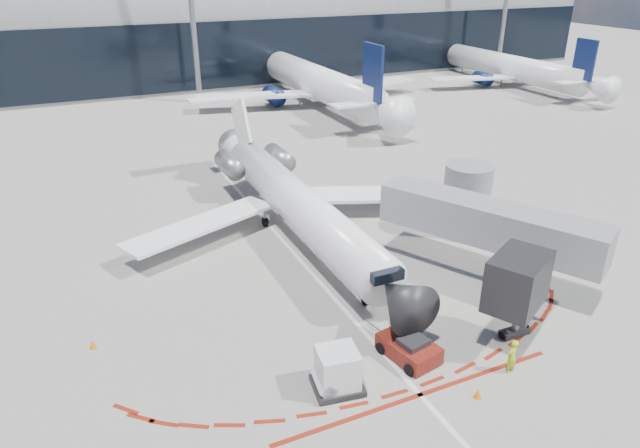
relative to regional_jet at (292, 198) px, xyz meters
name	(u,v)px	position (x,y,z in m)	size (l,w,h in m)	color
ground	(313,275)	(-1.25, -6.33, -2.43)	(260.00, 260.00, 0.00)	slate
apron_centerline	(300,260)	(-1.25, -4.33, -2.43)	(0.25, 40.00, 0.01)	silver
apron_stop_bar	(420,395)	(-1.25, -17.83, -2.43)	(14.00, 0.25, 0.01)	maroon
terminal_building	(134,23)	(-1.25, 58.64, 6.09)	(150.00, 24.15, 24.00)	#9C9FA1
jet_bridge	(481,220)	(8.54, -9.35, 0.58)	(10.03, 15.20, 4.90)	gray
light_mast_centre	(191,1)	(3.75, 41.67, 10.07)	(0.70, 0.70, 25.00)	gray
regional_jet	(292,198)	(0.00, 0.00, 0.00)	(23.57, 29.07, 7.28)	white
pushback_tug	(409,348)	(-0.29, -15.39, -1.91)	(2.40, 4.65, 1.18)	#51110B
ramp_worker	(512,356)	(3.35, -18.25, -1.56)	(0.64, 0.42, 1.75)	#C5E718
uld_container	(338,371)	(-4.36, -15.95, -1.43)	(2.42, 2.15, 2.03)	black
safety_cone_left	(93,344)	(-13.93, -8.37, -2.19)	(0.34, 0.34, 0.47)	orange
safety_cone_right	(478,393)	(0.91, -19.02, -2.20)	(0.34, 0.34, 0.47)	orange
bg_airliner_1	(313,57)	(17.07, 34.63, 3.42)	(36.14, 38.27, 11.69)	white
bg_airliner_2	(512,50)	(48.70, 33.50, 2.61)	(31.14, 32.97, 10.07)	white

